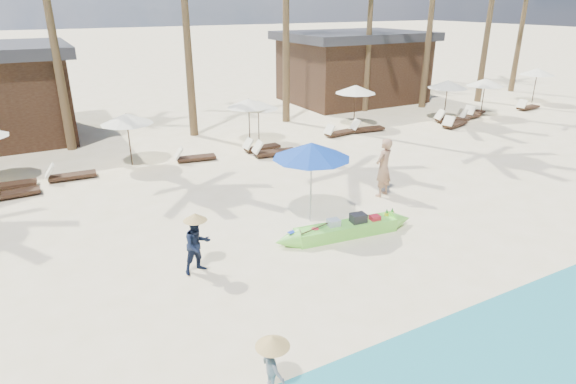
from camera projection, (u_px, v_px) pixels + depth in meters
ground at (300, 285)px, 11.07m from camera, size 240.00×240.00×0.00m
green_canoe at (346, 229)px, 13.33m from camera, size 4.70×0.96×0.60m
tourist at (383, 168)px, 15.81m from camera, size 0.83×0.68×1.97m
vendor_green at (197, 245)px, 11.38m from camera, size 0.77×0.64×1.42m
vendor_yellow at (273, 366)px, 7.72m from camera, size 0.39×0.61×0.91m
blue_umbrella at (312, 150)px, 13.49m from camera, size 2.24×2.24×2.41m
lounger_4_left at (8, 193)px, 15.87m from camera, size 1.73×0.59×0.58m
lounger_4_right at (6, 184)px, 16.59m from camera, size 1.78×0.66×0.59m
resort_parasol_5 at (127, 119)px, 18.46m from camera, size 2.02×2.02×2.08m
lounger_5_left at (68, 175)px, 17.51m from camera, size 1.74×0.63×0.58m
resort_parasol_6 at (249, 103)px, 21.51m from camera, size 1.97×1.97×2.03m
lounger_6_left at (193, 157)px, 19.55m from camera, size 1.69×0.75×0.56m
lounger_6_right at (260, 147)px, 20.88m from camera, size 1.67×0.57×0.56m
resort_parasol_7 at (258, 105)px, 21.66m from camera, size 1.87×1.87×1.92m
lounger_7_left at (272, 151)px, 20.18m from camera, size 1.92×0.81×0.63m
lounger_7_right at (338, 132)px, 23.21m from camera, size 1.68×0.73×0.55m
resort_parasol_8 at (356, 89)px, 24.33m from camera, size 2.07×2.07×2.14m
lounger_8_left at (366, 128)px, 23.91m from camera, size 1.80×0.74×0.60m
resort_parasol_9 at (448, 84)px, 25.60m from camera, size 2.11×2.11×2.17m
lounger_9_left at (454, 124)px, 24.78m from camera, size 1.83×0.98×0.59m
lounger_9_right at (450, 119)px, 25.77m from camera, size 1.94×1.02×0.63m
resort_parasol_10 at (485, 82)px, 26.62m from camera, size 2.04×2.04×2.10m
lounger_10_left at (468, 116)px, 26.48m from camera, size 1.68×0.70×0.55m
lounger_10_right at (474, 113)px, 27.17m from camera, size 1.86×1.05×0.60m
resort_parasol_11 at (538, 72)px, 30.12m from camera, size 2.11×2.11×2.18m
lounger_11_left at (527, 107)px, 28.78m from camera, size 1.74×0.65×0.58m
pavilion_east at (353, 66)px, 30.76m from camera, size 8.80×6.60×4.30m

